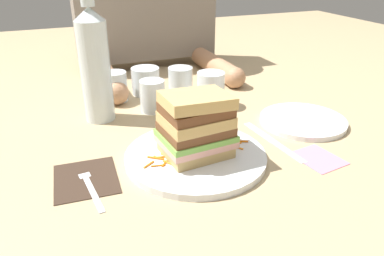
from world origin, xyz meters
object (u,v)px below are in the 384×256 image
water_bottle (95,64)px  side_plate (303,121)px  juice_glass (211,91)px  empty_tumbler_1 (152,96)px  napkin_pink (318,158)px  empty_tumbler_0 (180,83)px  empty_tumbler_3 (146,81)px  empty_tumbler_2 (116,86)px  fork (89,182)px  napkin_dark (86,178)px  main_plate (198,156)px  sandwich (198,125)px  knife (275,142)px

water_bottle → side_plate: 0.50m
juice_glass → empty_tumbler_1: (-0.15, 0.03, -0.00)m
side_plate → napkin_pink: size_ratio=2.20×
empty_tumbler_0 → empty_tumbler_1: empty_tumbler_0 is taller
empty_tumbler_3 → empty_tumbler_2: bearing=-166.2°
water_bottle → fork: bearing=-103.4°
napkin_dark → fork: bearing=-83.7°
empty_tumbler_1 → fork: bearing=-125.4°
main_plate → juice_glass: size_ratio=3.03×
juice_glass → empty_tumbler_1: juice_glass is taller
juice_glass → empty_tumbler_2: 0.26m
sandwich → napkin_pink: bearing=-21.4°
empty_tumbler_0 → napkin_pink: (0.14, -0.41, -0.04)m
water_bottle → empty_tumbler_1: 0.16m
knife → empty_tumbler_2: empty_tumbler_2 is taller
empty_tumbler_0 → empty_tumbler_1: bearing=-148.4°
side_plate → juice_glass: bearing=131.9°
napkin_dark → napkin_pink: (0.43, -0.10, -0.00)m
main_plate → empty_tumbler_2: size_ratio=3.47×
juice_glass → empty_tumbler_0: (-0.05, 0.09, 0.00)m
empty_tumbler_1 → water_bottle: bearing=-179.3°
fork → juice_glass: bearing=36.0°
juice_glass → water_bottle: bearing=175.0°
juice_glass → side_plate: juice_glass is taller
empty_tumbler_1 → side_plate: (0.31, -0.20, -0.03)m
water_bottle → empty_tumbler_2: water_bottle is taller
empty_tumbler_1 → main_plate: bearing=-87.1°
empty_tumbler_2 → empty_tumbler_0: bearing=-14.9°
empty_tumbler_2 → napkin_dark: bearing=-109.5°
main_plate → knife: 0.18m
fork → empty_tumbler_2: (0.12, 0.38, 0.03)m
napkin_dark → empty_tumbler_2: bearing=70.5°
fork → water_bottle: bearing=76.6°
sandwich → knife: bearing=0.8°
empty_tumbler_3 → side_plate: size_ratio=0.39×
napkin_dark → empty_tumbler_0: empty_tumbler_0 is taller
empty_tumbler_2 → napkin_pink: (0.30, -0.46, -0.04)m
juice_glass → side_plate: 0.24m
knife → empty_tumbler_0: 0.34m
knife → juice_glass: juice_glass is taller
napkin_pink → napkin_dark: bearing=167.3°
fork → empty_tumbler_1: bearing=54.6°
knife → empty_tumbler_0: empty_tumbler_0 is taller
side_plate → napkin_pink: 0.17m
knife → side_plate: (0.12, 0.06, 0.00)m
main_plate → juice_glass: 0.28m
sandwich → main_plate: bearing=47.1°
empty_tumbler_3 → knife: bearing=-65.9°
water_bottle → napkin_dark: bearing=-105.1°
empty_tumbler_1 → knife: bearing=-54.1°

